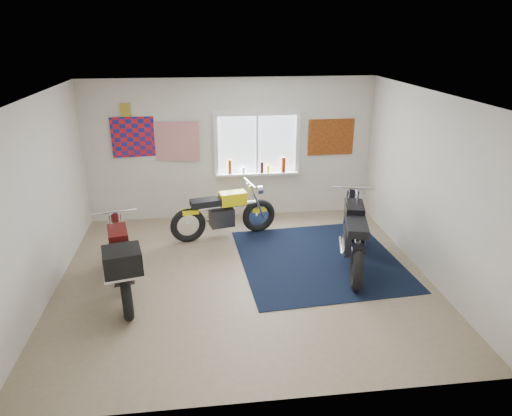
{
  "coord_description": "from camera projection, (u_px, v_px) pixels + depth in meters",
  "views": [
    {
      "loc": [
        -0.55,
        -6.04,
        3.51
      ],
      "look_at": [
        0.23,
        0.4,
        0.96
      ],
      "focal_mm": 32.0,
      "sensor_mm": 36.0,
      "label": 1
    }
  ],
  "objects": [
    {
      "name": "maroon_tourer",
      "position": [
        121.0,
        262.0,
        6.22
      ],
      "size": [
        0.87,
        2.06,
        1.05
      ],
      "rotation": [
        0.0,
        0.0,
        1.79
      ],
      "color": "black",
      "rests_on": "ground"
    },
    {
      "name": "room_shell",
      "position": [
        243.0,
        174.0,
        6.33
      ],
      "size": [
        5.5,
        5.5,
        5.5
      ],
      "color": "white",
      "rests_on": "ground"
    },
    {
      "name": "black_chrome_bike",
      "position": [
        353.0,
        236.0,
        7.14
      ],
      "size": [
        0.79,
        2.15,
        1.12
      ],
      "rotation": [
        0.0,
        0.0,
        1.33
      ],
      "color": "black",
      "rests_on": "navy_rug"
    },
    {
      "name": "oil_bottles",
      "position": [
        263.0,
        166.0,
        8.84
      ],
      "size": [
        1.13,
        0.09,
        0.3
      ],
      "color": "brown",
      "rests_on": "window_assembly"
    },
    {
      "name": "navy_rug",
      "position": [
        319.0,
        259.0,
        7.45
      ],
      "size": [
        2.67,
        2.77,
        0.01
      ],
      "primitive_type": "cube",
      "rotation": [
        0.0,
        0.0,
        0.07
      ],
      "color": "black",
      "rests_on": "ground"
    },
    {
      "name": "window_assembly",
      "position": [
        257.0,
        148.0,
        8.76
      ],
      "size": [
        1.66,
        0.17,
        1.26
      ],
      "color": "white",
      "rests_on": "room_shell"
    },
    {
      "name": "ground",
      "position": [
        244.0,
        277.0,
        6.93
      ],
      "size": [
        5.5,
        5.5,
        0.0
      ],
      "primitive_type": "plane",
      "color": "#9E896B",
      "rests_on": "ground"
    },
    {
      "name": "triumph_poster",
      "position": [
        331.0,
        137.0,
        8.87
      ],
      "size": [
        0.9,
        0.03,
        0.7
      ],
      "primitive_type": "cube",
      "color": "#A54C14",
      "rests_on": "room_shell"
    },
    {
      "name": "flag_display",
      "position": [
        125.0,
        110.0,
        8.22
      ],
      "size": [
        1.6,
        0.1,
        1.17
      ],
      "color": "red",
      "rests_on": "room_shell"
    },
    {
      "name": "yellow_triumph",
      "position": [
        224.0,
        214.0,
        8.13
      ],
      "size": [
        1.92,
        0.68,
        0.98
      ],
      "rotation": [
        0.0,
        0.0,
        0.23
      ],
      "color": "black",
      "rests_on": "ground"
    }
  ]
}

